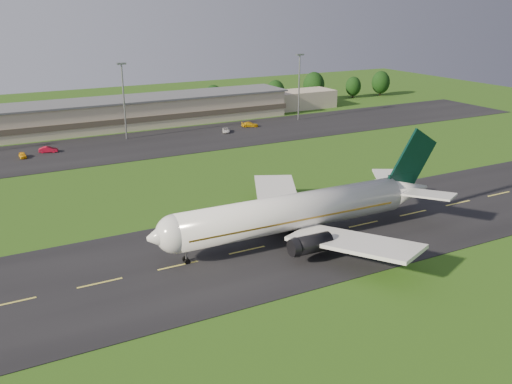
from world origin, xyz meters
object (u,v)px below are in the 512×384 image
service_vehicle_c (226,130)px  light_mast_east (299,79)px  light_mast_centre (123,92)px  service_vehicle_b (48,150)px  terminal (115,114)px  airliner (297,212)px  service_vehicle_d (250,124)px  service_vehicle_a (23,155)px

service_vehicle_c → light_mast_east: bearing=35.9°
light_mast_centre → service_vehicle_b: 24.80m
terminal → light_mast_centre: (-1.40, -16.18, 8.75)m
airliner → service_vehicle_d: (32.77, 77.76, -3.84)m
terminal → service_vehicle_d: 39.81m
light_mast_east → service_vehicle_d: light_mast_east is taller
terminal → service_vehicle_d: terminal is taller
service_vehicle_a → service_vehicle_c: (54.60, 1.94, -0.04)m
terminal → service_vehicle_a: (-28.82, -23.71, -3.25)m
airliner → service_vehicle_b: 78.95m
light_mast_centre → service_vehicle_a: bearing=-164.7°
light_mast_east → service_vehicle_b: size_ratio=4.56×
light_mast_east → service_vehicle_a: bearing=-174.8°
light_mast_centre → service_vehicle_d: bearing=-3.5°
light_mast_east → service_vehicle_a: light_mast_east is taller
light_mast_east → service_vehicle_d: bearing=-173.0°
terminal → service_vehicle_c: 33.90m
service_vehicle_a → service_vehicle_d: (63.96, 5.27, 0.08)m
light_mast_east → service_vehicle_c: (-27.81, -5.58, -12.04)m
service_vehicle_d → light_mast_centre: bearing=108.8°
terminal → service_vehicle_c: size_ratio=33.52×
service_vehicle_a → service_vehicle_c: service_vehicle_a is taller
airliner → service_vehicle_b: (-24.90, 74.83, -3.83)m
service_vehicle_c → service_vehicle_b: bearing=-155.9°
airliner → light_mast_east: light_mast_east is taller
terminal → service_vehicle_b: 31.21m
terminal → light_mast_east: 56.67m
airliner → service_vehicle_c: size_ratio=11.85×
service_vehicle_a → service_vehicle_d: bearing=5.1°
service_vehicle_c → airliner: bearing=-82.9°
light_mast_centre → service_vehicle_d: 38.50m
service_vehicle_a → light_mast_centre: bearing=15.7°
terminal → light_mast_east: bearing=-16.8°
service_vehicle_b → terminal: bearing=-29.1°
light_mast_centre → service_vehicle_b: (-21.12, -5.19, -11.90)m
terminal → service_vehicle_d: bearing=-27.7°
airliner → service_vehicle_b: airliner is taller
service_vehicle_a → service_vehicle_d: size_ratio=0.76×
airliner → light_mast_east: 95.35m
light_mast_east → terminal: bearing=163.2°
service_vehicle_a → service_vehicle_b: size_ratio=0.85×
terminal → airliner: bearing=-88.6°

